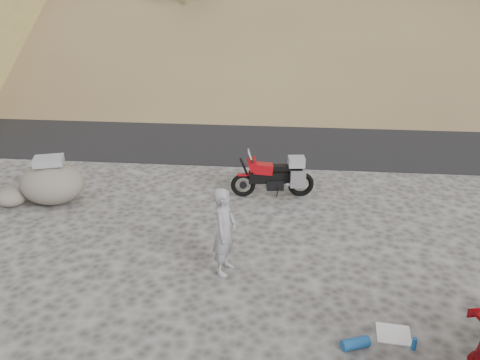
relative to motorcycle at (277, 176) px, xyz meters
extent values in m
plane|color=#3E3B39|center=(-0.05, -3.66, -0.52)|extent=(140.00, 140.00, 0.00)
cube|color=black|center=(-0.05, 5.34, -0.52)|extent=(120.00, 7.00, 0.05)
torus|color=black|center=(-0.80, -0.11, -0.22)|extent=(0.61, 0.19, 0.60)
cylinder|color=black|center=(-0.80, -0.11, -0.22)|extent=(0.19, 0.08, 0.18)
torus|color=black|center=(0.60, 0.08, -0.22)|extent=(0.65, 0.21, 0.64)
cylinder|color=black|center=(0.60, 0.08, -0.22)|extent=(0.21, 0.10, 0.20)
cylinder|color=black|center=(-0.73, -0.10, 0.12)|extent=(0.35, 0.10, 0.74)
cylinder|color=black|center=(-0.60, -0.08, 0.47)|extent=(0.12, 0.57, 0.04)
cube|color=black|center=(-0.12, -0.02, -0.02)|extent=(1.12, 0.36, 0.27)
cube|color=black|center=(-0.03, 0.00, -0.20)|extent=(0.44, 0.33, 0.26)
cube|color=#96080E|center=(-0.33, -0.04, 0.21)|extent=(0.51, 0.34, 0.28)
cube|color=#96080E|center=(-0.58, -0.08, 0.32)|extent=(0.31, 0.34, 0.32)
cube|color=silver|center=(-0.64, -0.08, 0.56)|extent=(0.14, 0.29, 0.23)
cube|color=black|center=(0.10, 0.01, 0.23)|extent=(0.53, 0.27, 0.11)
cube|color=black|center=(0.45, 0.06, 0.19)|extent=(0.34, 0.21, 0.09)
cube|color=silver|center=(0.51, -0.17, 0.01)|extent=(0.38, 0.16, 0.41)
cube|color=silver|center=(0.45, 0.30, 0.01)|extent=(0.38, 0.16, 0.41)
cube|color=gray|center=(0.46, 0.06, 0.38)|extent=(0.42, 0.36, 0.24)
cube|color=#96080E|center=(-0.80, -0.11, 0.06)|extent=(0.29, 0.15, 0.04)
cylinder|color=black|center=(0.03, -0.16, -0.35)|extent=(0.05, 0.19, 0.33)
cylinder|color=silver|center=(0.44, -0.07, -0.15)|extent=(0.42, 0.14, 0.12)
imported|color=gray|center=(-0.84, -3.35, -0.52)|extent=(0.51, 0.67, 1.65)
ellipsoid|color=#58544C|center=(-5.26, -0.87, -0.04)|extent=(1.62, 1.43, 0.96)
cube|color=gray|center=(-5.26, -0.87, 0.54)|extent=(0.78, 0.68, 0.18)
ellipsoid|color=#58544C|center=(-6.18, -1.15, -0.31)|extent=(0.89, 0.85, 0.42)
cube|color=white|center=(1.89, -4.77, -0.51)|extent=(0.54, 0.49, 0.02)
cylinder|color=#174D8E|center=(1.28, -5.11, -0.44)|extent=(0.44, 0.30, 0.16)
cylinder|color=#174D8E|center=(2.11, -5.05, -0.42)|extent=(0.07, 0.07, 0.19)
camera|label=1|loc=(0.14, -10.51, 4.36)|focal=35.00mm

